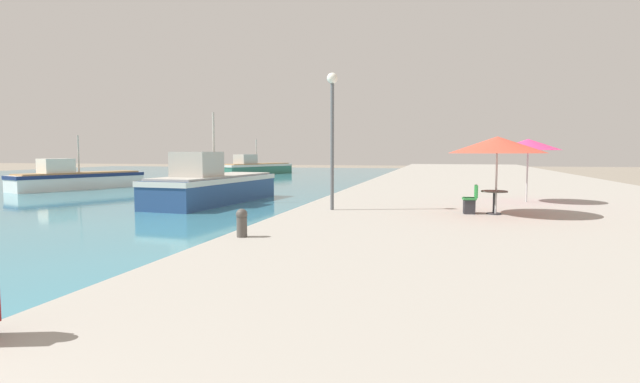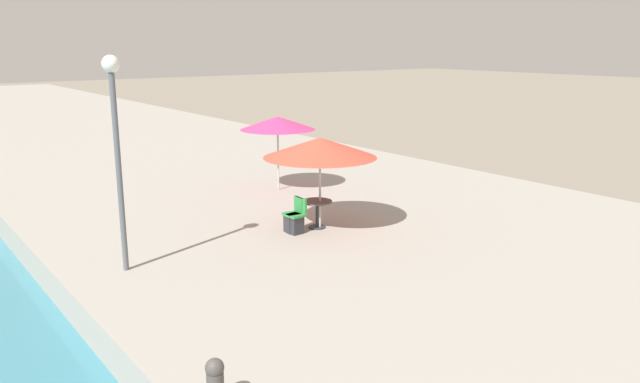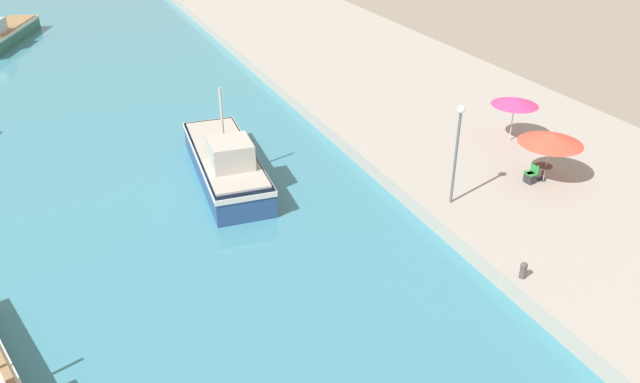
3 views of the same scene
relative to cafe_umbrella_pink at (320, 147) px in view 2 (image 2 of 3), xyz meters
name	(u,v)px [view 2 (image 2 of 3)]	position (x,y,z in m)	size (l,w,h in m)	color
quay_promenade	(108,140)	(1.42, 21.28, -2.55)	(16.00, 90.00, 0.77)	#A39E93
cafe_umbrella_pink	(320,147)	(0.00, 0.00, 0.00)	(2.95, 2.95, 2.43)	#B7B7B7
cafe_umbrella_white	(278,123)	(1.56, 4.40, 0.07)	(2.46, 2.46, 2.45)	#B7B7B7
cafe_table	(317,208)	(-0.04, 0.07, -1.63)	(0.80, 0.80, 0.74)	#333338
cafe_chair_left	(293,220)	(-0.76, 0.15, -1.84)	(0.47, 0.44, 0.91)	#2D2D33
cafe_chair_right	(296,221)	(-0.76, 0.01, -1.84)	(0.46, 0.43, 0.91)	#2D2D33
mooring_bollard	(215,379)	(-6.07, -5.73, -1.82)	(0.26, 0.26, 0.65)	#4C4742
lamppost	(116,128)	(-5.23, 0.03, 0.93)	(0.36, 0.36, 4.56)	#565B60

